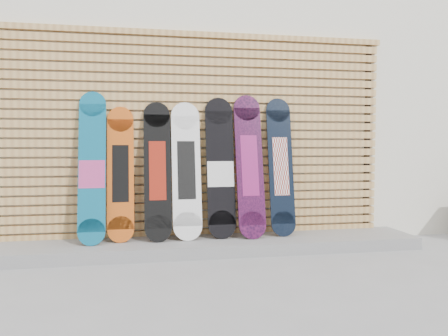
{
  "coord_description": "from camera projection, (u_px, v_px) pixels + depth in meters",
  "views": [
    {
      "loc": [
        -0.7,
        -3.71,
        1.09
      ],
      "look_at": [
        0.13,
        0.75,
        0.85
      ],
      "focal_mm": 35.0,
      "sensor_mm": 36.0,
      "label": 1
    }
  ],
  "objects": [
    {
      "name": "snowboard_0",
      "position": [
        92.0,
        168.0,
        4.31
      ],
      "size": [
        0.26,
        0.37,
        1.52
      ],
      "color": "#0D6082",
      "rests_on": "concrete_step"
    },
    {
      "name": "building",
      "position": [
        216.0,
        102.0,
        7.27
      ],
      "size": [
        12.0,
        5.0,
        3.6
      ],
      "primitive_type": "cube",
      "color": "white",
      "rests_on": "ground"
    },
    {
      "name": "snowboard_3",
      "position": [
        186.0,
        170.0,
        4.51
      ],
      "size": [
        0.3,
        0.31,
        1.42
      ],
      "color": "white",
      "rests_on": "concrete_step"
    },
    {
      "name": "slat_wall",
      "position": [
        195.0,
        134.0,
        4.69
      ],
      "size": [
        4.26,
        0.08,
        2.29
      ],
      "color": "tan",
      "rests_on": "ground"
    },
    {
      "name": "snowboard_6",
      "position": [
        281.0,
        166.0,
        4.71
      ],
      "size": [
        0.27,
        0.29,
        1.48
      ],
      "color": "black",
      "rests_on": "concrete_step"
    },
    {
      "name": "ground",
      "position": [
        225.0,
        269.0,
        3.83
      ],
      "size": [
        80.0,
        80.0,
        0.0
      ],
      "primitive_type": "plane",
      "color": "gray",
      "rests_on": "ground"
    },
    {
      "name": "snowboard_4",
      "position": [
        220.0,
        168.0,
        4.59
      ],
      "size": [
        0.3,
        0.29,
        1.48
      ],
      "color": "black",
      "rests_on": "concrete_step"
    },
    {
      "name": "concrete_step",
      "position": [
        199.0,
        246.0,
        4.47
      ],
      "size": [
        4.6,
        0.7,
        0.12
      ],
      "primitive_type": "cube",
      "color": "gray",
      "rests_on": "ground"
    },
    {
      "name": "snowboard_5",
      "position": [
        250.0,
        165.0,
        4.61
      ],
      "size": [
        0.29,
        0.36,
        1.51
      ],
      "color": "black",
      "rests_on": "concrete_step"
    },
    {
      "name": "snowboard_1",
      "position": [
        121.0,
        174.0,
        4.41
      ],
      "size": [
        0.26,
        0.28,
        1.37
      ],
      "color": "#CD5515",
      "rests_on": "concrete_step"
    },
    {
      "name": "snowboard_2",
      "position": [
        158.0,
        171.0,
        4.45
      ],
      "size": [
        0.27,
        0.33,
        1.42
      ],
      "color": "black",
      "rests_on": "concrete_step"
    }
  ]
}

